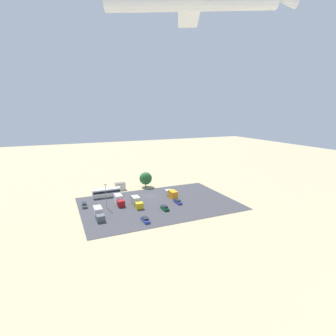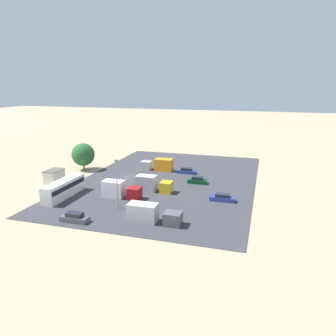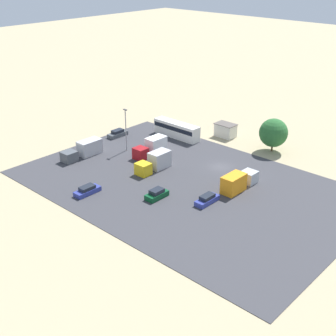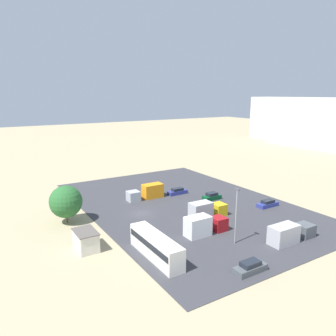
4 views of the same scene
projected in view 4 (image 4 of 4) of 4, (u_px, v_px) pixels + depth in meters
ground_plane at (141, 214)px, 64.38m from camera, size 400.00×400.00×0.00m
parking_lot_surface at (185, 204)px, 69.63m from camera, size 58.45×39.24×0.08m
shed_building at (86, 240)px, 49.25m from camera, size 4.60×3.10×2.99m
bus at (156, 246)px, 46.69m from camera, size 11.53×2.59×3.37m
parked_car_0 at (250, 267)px, 43.08m from camera, size 1.82×4.74×1.54m
parked_car_1 at (212, 197)px, 72.63m from camera, size 1.92×4.15×1.58m
parked_car_2 at (177, 192)px, 76.52m from camera, size 1.73×4.72×1.46m
parked_car_3 at (268, 204)px, 68.07m from camera, size 1.82×4.74×1.42m
parked_truck_0 at (204, 226)px, 54.54m from camera, size 2.54×7.71×3.32m
parked_truck_1 at (206, 210)px, 61.66m from camera, size 2.58×7.59×3.24m
parked_truck_2 at (290, 233)px, 51.88m from camera, size 2.57×8.92×2.99m
parked_truck_3 at (147, 192)px, 73.22m from camera, size 2.50×8.32×3.10m
tree_near_shed at (66, 202)px, 59.00m from camera, size 5.89×5.89×6.99m
light_pole_lot_centre at (236, 214)px, 50.49m from camera, size 0.90×0.28×8.93m
horizon_office_block at (328, 128)px, 138.06m from camera, size 51.58×15.38×17.94m
horizon_hangar_block at (303, 121)px, 153.27m from camera, size 55.01×12.70×21.36m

